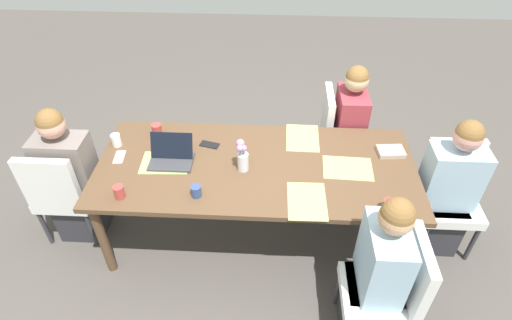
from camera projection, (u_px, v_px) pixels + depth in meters
name	position (u px, v px, depth m)	size (l,w,h in m)	color
ground_plane	(256.00, 231.00, 3.56)	(10.00, 10.00, 0.00)	#4C4742
dining_table	(256.00, 172.00, 3.13)	(2.37, 1.03, 0.75)	brown
chair_far_left_near	(338.00, 132.00, 3.83)	(0.44, 0.44, 0.90)	silver
person_far_left_near	(347.00, 134.00, 3.76)	(0.36, 0.40, 1.19)	#2D2D33
chair_head_left_left_mid	(62.00, 190.00, 3.23)	(0.44, 0.44, 0.90)	silver
person_head_left_left_mid	(73.00, 182.00, 3.27)	(0.40, 0.36, 1.19)	#2D2D33
chair_head_right_left_far	(449.00, 190.00, 3.23)	(0.44, 0.44, 0.90)	silver
person_head_right_left_far	(445.00, 194.00, 3.16)	(0.40, 0.36, 1.19)	#2D2D33
chair_near_right_near	(391.00, 288.00, 2.57)	(0.44, 0.44, 0.90)	silver
person_near_right_near	(378.00, 276.00, 2.60)	(0.36, 0.40, 1.19)	#2D2D33
flower_vase	(242.00, 157.00, 2.97)	(0.09, 0.10, 0.26)	silver
placemat_far_left_near	(302.00, 138.00, 3.34)	(0.36, 0.26, 0.00)	#9EBC66
placemat_head_left_left_mid	(166.00, 163.00, 3.10)	(0.36, 0.26, 0.00)	#9EBC66
placemat_head_right_left_far	(348.00, 168.00, 3.05)	(0.36, 0.26, 0.00)	#9EBC66
placemat_near_right_near	(307.00, 201.00, 2.80)	(0.36, 0.26, 0.00)	#9EBC66
laptop_head_left_left_mid	(171.00, 157.00, 3.09)	(0.32, 0.22, 0.20)	#38383D
coffee_mug_near_left	(119.00, 192.00, 2.80)	(0.07, 0.07, 0.09)	#AD3D38
coffee_mug_near_right	(196.00, 191.00, 2.81)	(0.07, 0.07, 0.08)	#33477A
coffee_mug_centre_left	(389.00, 206.00, 2.70)	(0.08, 0.08, 0.09)	#AD3D38
coffee_mug_centre_right	(157.00, 130.00, 3.35)	(0.08, 0.08, 0.10)	#AD3D38
coffee_mug_far_left	(116.00, 140.00, 3.24)	(0.07, 0.07, 0.10)	white
book_red_cover	(391.00, 152.00, 3.18)	(0.20, 0.14, 0.04)	#B2A38E
phone_black	(210.00, 145.00, 3.27)	(0.15, 0.07, 0.01)	black
phone_silver	(119.00, 157.00, 3.15)	(0.15, 0.07, 0.01)	silver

